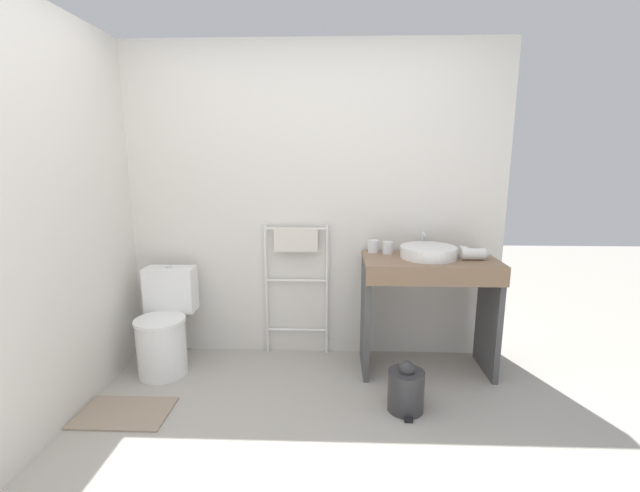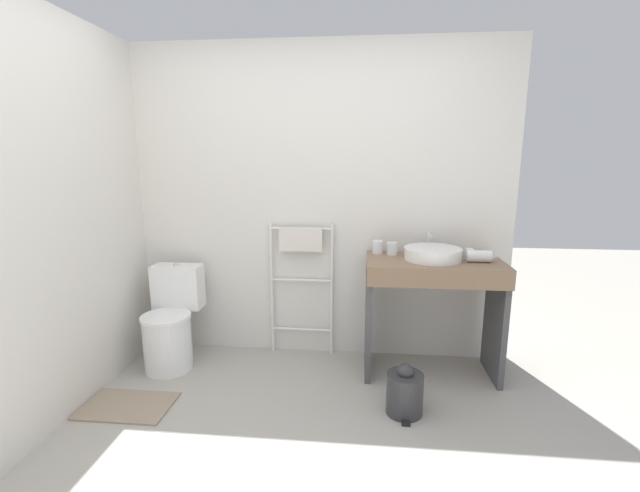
{
  "view_description": "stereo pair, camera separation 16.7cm",
  "coord_description": "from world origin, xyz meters",
  "px_view_note": "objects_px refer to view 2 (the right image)",
  "views": [
    {
      "loc": [
        0.2,
        -1.72,
        1.57
      ],
      "look_at": [
        0.11,
        0.94,
        1.02
      ],
      "focal_mm": 24.0,
      "sensor_mm": 36.0,
      "label": 1
    },
    {
      "loc": [
        0.37,
        -1.71,
        1.57
      ],
      "look_at": [
        0.11,
        0.94,
        1.02
      ],
      "focal_mm": 24.0,
      "sensor_mm": 36.0,
      "label": 2
    }
  ],
  "objects_px": {
    "sink_basin": "(433,253)",
    "hair_dryer": "(480,256)",
    "cup_near_edge": "(392,248)",
    "trash_bin": "(405,392)",
    "towel_radiator": "(301,261)",
    "toilet": "(171,325)",
    "cup_near_wall": "(378,247)"
  },
  "relations": [
    {
      "from": "toilet",
      "to": "sink_basin",
      "type": "bearing_deg",
      "value": 2.17
    },
    {
      "from": "towel_radiator",
      "to": "sink_basin",
      "type": "bearing_deg",
      "value": -13.2
    },
    {
      "from": "toilet",
      "to": "sink_basin",
      "type": "height_order",
      "value": "sink_basin"
    },
    {
      "from": "sink_basin",
      "to": "hair_dryer",
      "type": "distance_m",
      "value": 0.31
    },
    {
      "from": "toilet",
      "to": "hair_dryer",
      "type": "xyz_separation_m",
      "value": [
        2.24,
        0.04,
        0.58
      ]
    },
    {
      "from": "sink_basin",
      "to": "cup_near_edge",
      "type": "height_order",
      "value": "cup_near_edge"
    },
    {
      "from": "sink_basin",
      "to": "toilet",
      "type": "bearing_deg",
      "value": -177.83
    },
    {
      "from": "toilet",
      "to": "towel_radiator",
      "type": "relative_size",
      "value": 0.71
    },
    {
      "from": "trash_bin",
      "to": "cup_near_edge",
      "type": "bearing_deg",
      "value": 94.82
    },
    {
      "from": "cup_near_edge",
      "to": "towel_radiator",
      "type": "bearing_deg",
      "value": 171.91
    },
    {
      "from": "toilet",
      "to": "towel_radiator",
      "type": "bearing_deg",
      "value": 17.43
    },
    {
      "from": "trash_bin",
      "to": "towel_radiator",
      "type": "bearing_deg",
      "value": 134.06
    },
    {
      "from": "toilet",
      "to": "cup_near_edge",
      "type": "bearing_deg",
      "value": 6.96
    },
    {
      "from": "towel_radiator",
      "to": "trash_bin",
      "type": "bearing_deg",
      "value": -45.94
    },
    {
      "from": "cup_near_wall",
      "to": "cup_near_edge",
      "type": "xyz_separation_m",
      "value": [
        0.11,
        -0.03,
        -0.0
      ]
    },
    {
      "from": "sink_basin",
      "to": "cup_near_wall",
      "type": "distance_m",
      "value": 0.41
    },
    {
      "from": "cup_near_wall",
      "to": "hair_dryer",
      "type": "bearing_deg",
      "value": -15.99
    },
    {
      "from": "toilet",
      "to": "sink_basin",
      "type": "relative_size",
      "value": 1.9
    },
    {
      "from": "cup_near_edge",
      "to": "trash_bin",
      "type": "distance_m",
      "value": 1.03
    },
    {
      "from": "cup_near_wall",
      "to": "trash_bin",
      "type": "relative_size",
      "value": 0.29
    },
    {
      "from": "towel_radiator",
      "to": "hair_dryer",
      "type": "xyz_separation_m",
      "value": [
        1.28,
        -0.26,
        0.13
      ]
    },
    {
      "from": "towel_radiator",
      "to": "trash_bin",
      "type": "xyz_separation_m",
      "value": [
        0.75,
        -0.78,
        -0.63
      ]
    },
    {
      "from": "cup_near_edge",
      "to": "hair_dryer",
      "type": "height_order",
      "value": "cup_near_edge"
    },
    {
      "from": "sink_basin",
      "to": "hair_dryer",
      "type": "bearing_deg",
      "value": -6.72
    },
    {
      "from": "cup_near_edge",
      "to": "hair_dryer",
      "type": "distance_m",
      "value": 0.61
    },
    {
      "from": "towel_radiator",
      "to": "sink_basin",
      "type": "xyz_separation_m",
      "value": [
        0.97,
        -0.23,
        0.13
      ]
    },
    {
      "from": "sink_basin",
      "to": "hair_dryer",
      "type": "height_order",
      "value": "same"
    },
    {
      "from": "towel_radiator",
      "to": "cup_near_wall",
      "type": "distance_m",
      "value": 0.61
    },
    {
      "from": "toilet",
      "to": "cup_near_edge",
      "type": "relative_size",
      "value": 8.34
    },
    {
      "from": "towel_radiator",
      "to": "hair_dryer",
      "type": "bearing_deg",
      "value": -11.65
    },
    {
      "from": "toilet",
      "to": "trash_bin",
      "type": "height_order",
      "value": "toilet"
    },
    {
      "from": "hair_dryer",
      "to": "towel_radiator",
      "type": "bearing_deg",
      "value": 168.35
    }
  ]
}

